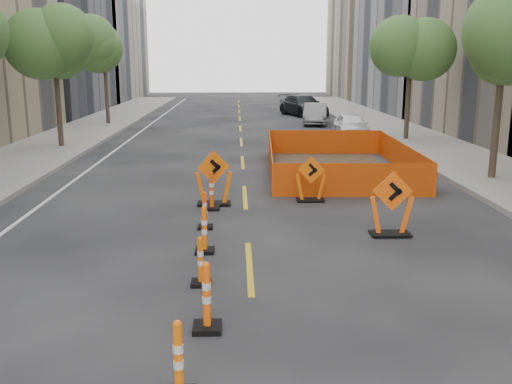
{
  "coord_description": "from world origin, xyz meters",
  "views": [
    {
      "loc": [
        -0.24,
        -6.65,
        3.97
      ],
      "look_at": [
        0.19,
        5.85,
        1.1
      ],
      "focal_mm": 40.0,
      "sensor_mm": 36.0,
      "label": 1
    }
  ],
  "objects_px": {
    "chevron_sign_left": "(214,178)",
    "parked_car_near": "(352,125)",
    "channelizer_5": "(200,261)",
    "channelizer_7": "(205,210)",
    "parked_car_mid": "(315,114)",
    "parked_car_far": "(303,105)",
    "channelizer_4": "(207,296)",
    "channelizer_6": "(204,229)",
    "channelizer_8": "(212,191)",
    "channelizer_3": "(178,360)",
    "chevron_sign_center": "(311,179)",
    "chevron_sign_right": "(392,204)"
  },
  "relations": [
    {
      "from": "channelizer_6",
      "to": "parked_car_near",
      "type": "xyz_separation_m",
      "value": [
        6.8,
        18.46,
        0.16
      ]
    },
    {
      "from": "channelizer_8",
      "to": "parked_car_far",
      "type": "relative_size",
      "value": 0.2
    },
    {
      "from": "chevron_sign_left",
      "to": "parked_car_mid",
      "type": "distance_m",
      "value": 21.86
    },
    {
      "from": "channelizer_4",
      "to": "channelizer_6",
      "type": "bearing_deg",
      "value": 93.63
    },
    {
      "from": "chevron_sign_left",
      "to": "parked_car_near",
      "type": "relative_size",
      "value": 0.4
    },
    {
      "from": "parked_car_far",
      "to": "channelizer_6",
      "type": "bearing_deg",
      "value": -119.91
    },
    {
      "from": "channelizer_5",
      "to": "channelizer_7",
      "type": "height_order",
      "value": "same"
    },
    {
      "from": "channelizer_7",
      "to": "channelizer_5",
      "type": "bearing_deg",
      "value": -88.23
    },
    {
      "from": "channelizer_5",
      "to": "parked_car_far",
      "type": "bearing_deg",
      "value": 80.25
    },
    {
      "from": "channelizer_8",
      "to": "chevron_sign_right",
      "type": "relative_size",
      "value": 0.69
    },
    {
      "from": "channelizer_5",
      "to": "parked_car_mid",
      "type": "distance_m",
      "value": 27.65
    },
    {
      "from": "channelizer_4",
      "to": "parked_car_mid",
      "type": "distance_m",
      "value": 29.38
    },
    {
      "from": "channelizer_7",
      "to": "channelizer_8",
      "type": "bearing_deg",
      "value": 87.16
    },
    {
      "from": "parked_car_mid",
      "to": "parked_car_far",
      "type": "height_order",
      "value": "parked_car_far"
    },
    {
      "from": "parked_car_far",
      "to": "chevron_sign_left",
      "type": "bearing_deg",
      "value": -121.35
    },
    {
      "from": "channelizer_3",
      "to": "parked_car_near",
      "type": "xyz_separation_m",
      "value": [
        6.82,
        23.87,
        0.15
      ]
    },
    {
      "from": "channelizer_8",
      "to": "parked_car_mid",
      "type": "relative_size",
      "value": 0.26
    },
    {
      "from": "channelizer_4",
      "to": "channelizer_3",
      "type": "bearing_deg",
      "value": -97.71
    },
    {
      "from": "channelizer_7",
      "to": "channelizer_8",
      "type": "xyz_separation_m",
      "value": [
        0.09,
        1.8,
        0.07
      ]
    },
    {
      "from": "parked_car_near",
      "to": "parked_car_far",
      "type": "relative_size",
      "value": 0.74
    },
    {
      "from": "channelizer_3",
      "to": "channelizer_4",
      "type": "distance_m",
      "value": 1.82
    },
    {
      "from": "parked_car_near",
      "to": "parked_car_mid",
      "type": "distance_m",
      "value": 6.86
    },
    {
      "from": "chevron_sign_center",
      "to": "chevron_sign_right",
      "type": "distance_m",
      "value": 3.71
    },
    {
      "from": "channelizer_7",
      "to": "chevron_sign_right",
      "type": "distance_m",
      "value": 4.43
    },
    {
      "from": "channelizer_5",
      "to": "channelizer_7",
      "type": "bearing_deg",
      "value": 91.77
    },
    {
      "from": "channelizer_7",
      "to": "chevron_sign_center",
      "type": "height_order",
      "value": "chevron_sign_center"
    },
    {
      "from": "channelizer_6",
      "to": "channelizer_8",
      "type": "height_order",
      "value": "channelizer_8"
    },
    {
      "from": "channelizer_7",
      "to": "chevron_sign_right",
      "type": "height_order",
      "value": "chevron_sign_right"
    },
    {
      "from": "chevron_sign_left",
      "to": "parked_car_far",
      "type": "xyz_separation_m",
      "value": [
        5.66,
        27.07,
        -0.02
      ]
    },
    {
      "from": "channelizer_8",
      "to": "chevron_sign_left",
      "type": "xyz_separation_m",
      "value": [
        0.04,
        0.53,
        0.25
      ]
    },
    {
      "from": "channelizer_6",
      "to": "channelizer_3",
      "type": "bearing_deg",
      "value": -90.16
    },
    {
      "from": "channelizer_8",
      "to": "channelizer_3",
      "type": "bearing_deg",
      "value": -90.12
    },
    {
      "from": "channelizer_4",
      "to": "channelizer_5",
      "type": "bearing_deg",
      "value": 96.41
    },
    {
      "from": "channelizer_6",
      "to": "chevron_sign_left",
      "type": "relative_size",
      "value": 0.65
    },
    {
      "from": "channelizer_4",
      "to": "chevron_sign_left",
      "type": "height_order",
      "value": "chevron_sign_left"
    },
    {
      "from": "channelizer_7",
      "to": "parked_car_near",
      "type": "distance_m",
      "value": 18.02
    },
    {
      "from": "channelizer_3",
      "to": "parked_car_mid",
      "type": "xyz_separation_m",
      "value": [
        5.8,
        30.65,
        0.16
      ]
    },
    {
      "from": "channelizer_4",
      "to": "parked_car_far",
      "type": "distance_m",
      "value": 35.25
    },
    {
      "from": "channelizer_5",
      "to": "channelizer_8",
      "type": "xyz_separation_m",
      "value": [
        -0.02,
        5.41,
        0.07
      ]
    },
    {
      "from": "channelizer_3",
      "to": "chevron_sign_right",
      "type": "distance_m",
      "value": 7.77
    },
    {
      "from": "channelizer_3",
      "to": "channelizer_7",
      "type": "bearing_deg",
      "value": 90.56
    },
    {
      "from": "channelizer_3",
      "to": "parked_car_far",
      "type": "distance_m",
      "value": 37.08
    },
    {
      "from": "channelizer_6",
      "to": "parked_car_far",
      "type": "bearing_deg",
      "value": 79.65
    },
    {
      "from": "channelizer_7",
      "to": "chevron_sign_center",
      "type": "bearing_deg",
      "value": 42.52
    },
    {
      "from": "chevron_sign_center",
      "to": "channelizer_8",
      "type": "bearing_deg",
      "value": -139.66
    },
    {
      "from": "parked_car_mid",
      "to": "parked_car_far",
      "type": "relative_size",
      "value": 0.77
    },
    {
      "from": "channelizer_3",
      "to": "chevron_sign_center",
      "type": "bearing_deg",
      "value": 73.94
    },
    {
      "from": "channelizer_8",
      "to": "parked_car_mid",
      "type": "xyz_separation_m",
      "value": [
        5.79,
        21.63,
        0.14
      ]
    },
    {
      "from": "parked_car_near",
      "to": "parked_car_mid",
      "type": "relative_size",
      "value": 0.96
    },
    {
      "from": "parked_car_near",
      "to": "chevron_sign_right",
      "type": "bearing_deg",
      "value": -96.87
    }
  ]
}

